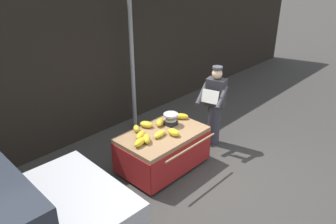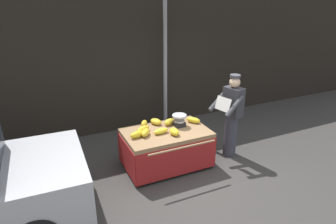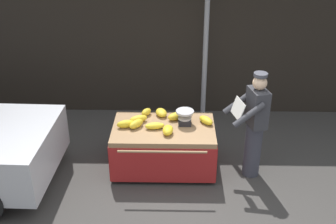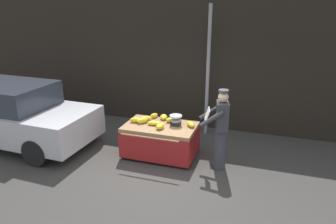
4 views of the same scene
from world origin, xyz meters
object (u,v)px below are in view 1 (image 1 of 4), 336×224
(banana_bunch_3, at_px, (174,132))
(banana_bunch_7, at_px, (140,142))
(banana_bunch_0, at_px, (146,124))
(banana_bunch_2, at_px, (181,116))
(banana_bunch_4, at_px, (141,135))
(banana_bunch_5, at_px, (136,129))
(banana_bunch_6, at_px, (160,134))
(vendor_person, at_px, (215,106))
(banana_cart, at_px, (163,143))
(weighing_scale, at_px, (171,119))
(banana_bunch_8, at_px, (160,122))
(banana_bunch_1, at_px, (147,139))
(street_pole, at_px, (132,59))

(banana_bunch_3, distance_m, banana_bunch_7, 0.68)
(banana_bunch_0, relative_size, banana_bunch_2, 0.91)
(banana_bunch_0, distance_m, banana_bunch_7, 0.66)
(banana_bunch_4, bearing_deg, banana_bunch_5, 65.45)
(banana_bunch_2, height_order, banana_bunch_7, banana_bunch_7)
(banana_bunch_0, height_order, banana_bunch_3, banana_bunch_3)
(banana_bunch_0, height_order, banana_bunch_6, banana_bunch_0)
(vendor_person, bearing_deg, banana_bunch_4, 170.06)
(banana_cart, relative_size, weighing_scale, 5.75)
(banana_bunch_8, relative_size, vendor_person, 0.15)
(banana_bunch_8, bearing_deg, banana_bunch_1, -155.59)
(banana_cart, relative_size, banana_bunch_1, 5.96)
(street_pole, xyz_separation_m, banana_bunch_2, (-0.05, -1.47, -0.86))
(banana_bunch_4, height_order, vendor_person, vendor_person)
(banana_bunch_2, height_order, banana_bunch_5, banana_bunch_5)
(banana_bunch_3, height_order, vendor_person, vendor_person)
(banana_bunch_6, bearing_deg, banana_bunch_1, 173.60)
(weighing_scale, height_order, banana_bunch_2, weighing_scale)
(banana_bunch_2, distance_m, banana_bunch_6, 0.82)
(banana_bunch_7, height_order, banana_bunch_8, banana_bunch_7)
(banana_cart, bearing_deg, street_pole, 66.01)
(banana_bunch_3, xyz_separation_m, banana_bunch_5, (-0.36, 0.59, -0.00))
(banana_bunch_1, bearing_deg, banana_bunch_8, 24.41)
(banana_cart, xyz_separation_m, banana_bunch_5, (-0.29, 0.39, 0.27))
(banana_bunch_5, bearing_deg, banana_bunch_8, -16.23)
(banana_bunch_2, xyz_separation_m, banana_bunch_4, (-1.07, 0.02, 0.00))
(banana_bunch_5, height_order, vendor_person, vendor_person)
(banana_bunch_4, relative_size, banana_bunch_7, 1.00)
(banana_bunch_6, bearing_deg, banana_bunch_0, 79.08)
(street_pole, distance_m, banana_cart, 2.09)
(banana_bunch_5, bearing_deg, banana_bunch_4, -114.55)
(banana_cart, xyz_separation_m, banana_bunch_8, (0.18, 0.25, 0.27))
(street_pole, xyz_separation_m, banana_bunch_0, (-0.76, -1.23, -0.86))
(street_pole, xyz_separation_m, banana_bunch_6, (-0.85, -1.66, -0.87))
(banana_bunch_2, bearing_deg, weighing_scale, -175.42)
(banana_bunch_0, distance_m, banana_bunch_2, 0.76)
(banana_bunch_5, height_order, banana_bunch_7, banana_bunch_7)
(banana_bunch_7, xyz_separation_m, banana_bunch_8, (0.76, 0.27, -0.00))
(banana_cart, height_order, banana_bunch_7, banana_bunch_7)
(banana_bunch_5, bearing_deg, street_pole, 50.42)
(banana_bunch_1, xyz_separation_m, banana_bunch_8, (0.60, 0.27, -0.00))
(banana_bunch_6, bearing_deg, banana_bunch_7, 175.35)
(banana_cart, bearing_deg, banana_bunch_6, -156.78)
(street_pole, distance_m, weighing_scale, 1.74)
(street_pole, relative_size, banana_bunch_3, 13.03)
(banana_bunch_1, bearing_deg, weighing_scale, 9.82)
(weighing_scale, bearing_deg, banana_bunch_6, -160.67)
(street_pole, relative_size, banana_bunch_5, 16.25)
(banana_bunch_2, bearing_deg, banana_bunch_1, -171.78)
(street_pole, bearing_deg, banana_bunch_4, -127.46)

